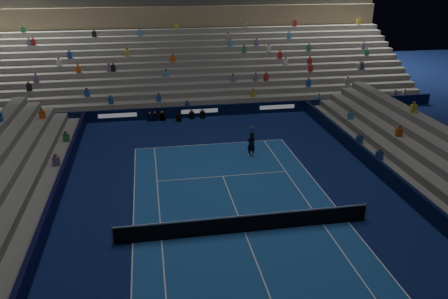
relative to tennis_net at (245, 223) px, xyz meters
The scene contains 9 objects.
ground 0.50m from the tennis_net, ahead, with size 90.00×90.00×0.00m, color #0C194D.
court_surface 0.50m from the tennis_net, ahead, with size 10.97×23.77×0.01m, color #1B4E98.
sponsor_barrier_far 18.50m from the tennis_net, 90.00° to the left, with size 44.00×0.25×1.00m, color black.
sponsor_barrier_east 9.70m from the tennis_net, ahead, with size 0.25×37.00×1.00m, color black.
sponsor_barrier_west 9.70m from the tennis_net, behind, with size 0.25×37.00×1.00m, color black.
grandstand_main 28.05m from the tennis_net, 90.00° to the left, with size 44.00×15.20×11.20m.
tennis_net is the anchor object (origin of this frame).
tennis_player 9.61m from the tennis_net, 75.06° to the left, with size 0.64×0.42×1.75m, color black.
broadcast_camera 17.79m from the tennis_net, 96.08° to the left, with size 0.47×0.91×0.60m.
Camera 1 is at (-4.24, -18.27, 12.29)m, focal length 35.47 mm.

